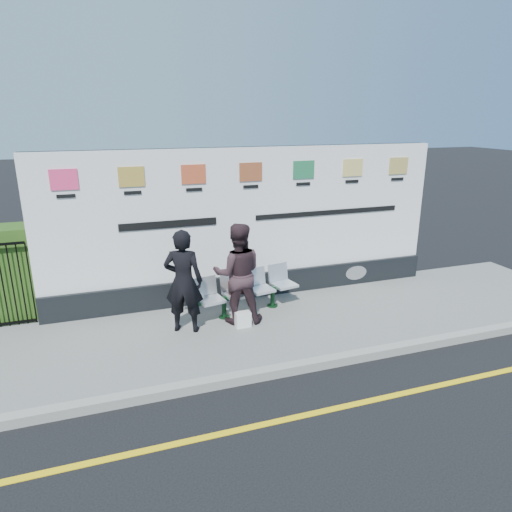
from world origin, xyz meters
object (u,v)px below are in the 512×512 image
Objects in this scene: bench at (249,301)px; woman_left at (184,281)px; billboard at (250,235)px; woman_right at (238,274)px.

bench is 1.11× the size of woman_left.
woman_left is at bearing -143.21° from billboard.
woman_left is 0.99× the size of woman_right.
billboard is at bearing -104.99° from woman_right.
billboard is 1.98m from woman_left.
billboard is at bearing 59.99° from bench.
billboard reaches higher than woman_right.
billboard reaches higher than woman_left.
bench is at bearing -121.70° from woman_right.
bench is 1.10× the size of woman_right.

